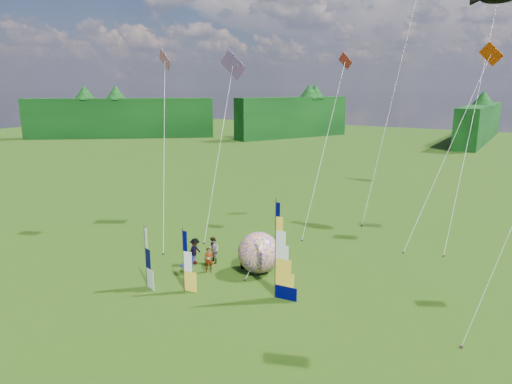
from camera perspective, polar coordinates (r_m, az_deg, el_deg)
The scene contains 17 objects.
ground at distance 21.84m, azimuth -3.52°, elevation -16.61°, with size 220.00×220.00×0.00m, color #31510F.
treeline_ring at distance 20.17m, azimuth -3.68°, elevation -6.68°, with size 210.00×210.00×8.00m, color #0F440F, non-canonical shape.
feather_banner_main at distance 23.58m, azimuth 2.44°, elevation -7.37°, with size 1.39×0.10×5.16m, color #000139, non-canonical shape.
side_banner_left at distance 24.93m, azimuth -9.05°, elevation -8.52°, with size 0.95×0.10×3.40m, color yellow, non-canonical shape.
side_banner_far at distance 25.85m, azimuth -13.61°, elevation -7.95°, with size 1.00×0.10×3.39m, color white, non-canonical shape.
bol_inflatable at distance 27.14m, azimuth 0.32°, elevation -7.58°, with size 2.47×2.47×2.47m, color #1800A1.
spectator_a at distance 27.48m, azimuth -5.92°, elevation -8.44°, with size 0.56×0.36×1.52m, color #66594C.
spectator_b at distance 28.74m, azimuth -5.38°, elevation -7.27°, with size 0.82×0.40×1.69m, color #66594C.
spectator_c at distance 28.79m, azimuth -7.62°, elevation -7.33°, with size 1.07×0.40×1.66m, color #66594C.
spectator_d at distance 27.87m, azimuth -1.73°, elevation -8.05°, with size 0.90×0.37×1.54m, color #66594C.
camp_chair at distance 27.59m, azimuth -8.68°, elevation -8.96°, with size 0.61×0.61×1.06m, color #11144C, non-canonical shape.
kite_whale at distance 36.64m, azimuth 25.67°, elevation 9.86°, with size 3.37×15.45×19.13m, color black, non-canonical shape.
kite_rainbow_delta at distance 34.69m, azimuth -4.59°, elevation 7.17°, with size 6.82×11.76×14.53m, color red, non-canonical shape.
small_kite_red at distance 34.70m, azimuth 8.61°, elevation 6.56°, with size 2.44×9.52×13.92m, color red, non-canonical shape.
small_kite_orange at distance 34.50m, azimuth 23.11°, elevation 6.17°, with size 5.92×11.93×14.56m, color #EE3B05, non-canonical shape.
small_kite_pink at distance 32.76m, azimuth -11.47°, elevation 6.27°, with size 7.19×8.43×14.15m, color #D05889, non-canonical shape.
small_kite_green at distance 40.08m, azimuth 16.76°, elevation 12.06°, with size 3.38×12.24×20.95m, color green, non-canonical shape.
Camera 1 is at (11.19, -15.34, 10.80)m, focal length 32.00 mm.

